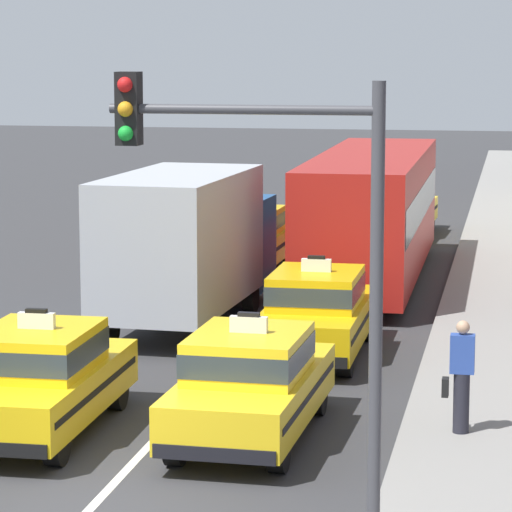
{
  "coord_description": "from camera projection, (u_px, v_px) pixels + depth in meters",
  "views": [
    {
      "loc": [
        5.24,
        -16.23,
        5.84
      ],
      "look_at": [
        -0.34,
        12.68,
        1.3
      ],
      "focal_mm": 95.76,
      "sensor_mm": 36.0,
      "label": 1
    }
  ],
  "objects": [
    {
      "name": "taxi_left_third",
      "position": [
        249.0,
        238.0,
        35.66
      ],
      "size": [
        1.93,
        4.6,
        1.96
      ],
      "color": "black",
      "rests_on": "ground"
    },
    {
      "name": "taxi_right_fourth",
      "position": [
        401.0,
        208.0,
        42.33
      ],
      "size": [
        2.02,
        4.64,
        1.96
      ],
      "color": "black",
      "rests_on": "ground"
    },
    {
      "name": "pedestrian_by_storefront",
      "position": [
        461.0,
        377.0,
        20.17
      ],
      "size": [
        0.47,
        0.24,
        1.7
      ],
      "color": "#23232D",
      "rests_on": "sidewalk_curb"
    },
    {
      "name": "taxi_right_nearest",
      "position": [
        250.0,
        382.0,
        20.34
      ],
      "size": [
        1.94,
        4.61,
        1.96
      ],
      "color": "black",
      "rests_on": "ground"
    },
    {
      "name": "lane_stripe_left_right",
      "position": [
        319.0,
        263.0,
        37.03
      ],
      "size": [
        0.14,
        80.0,
        0.01
      ],
      "primitive_type": "cube",
      "color": "silver",
      "rests_on": "ground"
    },
    {
      "name": "bus_right_third",
      "position": [
        372.0,
        210.0,
        33.86
      ],
      "size": [
        2.58,
        11.21,
        3.22
      ],
      "color": "black",
      "rests_on": "ground"
    },
    {
      "name": "ground_plane",
      "position": [
        96.0,
        503.0,
        17.63
      ],
      "size": [
        160.0,
        160.0,
        0.0
      ],
      "primitive_type": "plane",
      "color": "#353538"
    },
    {
      "name": "traffic_light_pole",
      "position": [
        283.0,
        244.0,
        14.05
      ],
      "size": [
        2.87,
        0.33,
        5.58
      ],
      "color": "#47474C",
      "rests_on": "ground"
    },
    {
      "name": "taxi_right_second",
      "position": [
        317.0,
        311.0,
        25.77
      ],
      "size": [
        1.84,
        4.57,
        1.96
      ],
      "color": "black",
      "rests_on": "ground"
    },
    {
      "name": "box_truck_left_second",
      "position": [
        189.0,
        241.0,
        28.68
      ],
      "size": [
        2.56,
        7.06,
        3.27
      ],
      "color": "black",
      "rests_on": "ground"
    },
    {
      "name": "taxi_left_nearest",
      "position": [
        40.0,
        378.0,
        20.62
      ],
      "size": [
        1.87,
        4.58,
        1.96
      ],
      "color": "black",
      "rests_on": "ground"
    }
  ]
}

